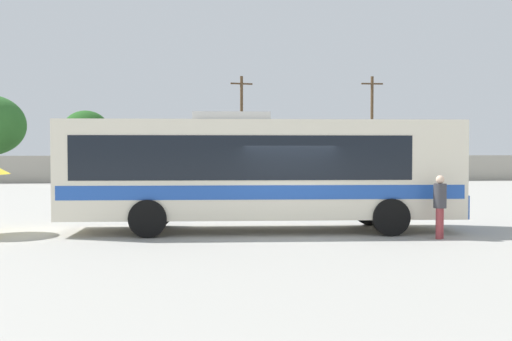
% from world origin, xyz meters
% --- Properties ---
extents(ground_plane, '(300.00, 300.00, 0.00)m').
position_xyz_m(ground_plane, '(0.00, 10.00, 0.00)').
color(ground_plane, '#A3A099').
extents(perimeter_wall, '(80.00, 0.30, 1.97)m').
position_xyz_m(perimeter_wall, '(0.00, 28.53, 0.98)').
color(perimeter_wall, '#9E998C').
rests_on(perimeter_wall, ground_plane).
extents(coach_bus_cream_blue, '(11.61, 3.24, 3.47)m').
position_xyz_m(coach_bus_cream_blue, '(-0.78, 0.82, 1.85)').
color(coach_bus_cream_blue, silver).
rests_on(coach_bus_cream_blue, ground_plane).
extents(attendant_by_bus_door, '(0.49, 0.49, 1.70)m').
position_xyz_m(attendant_by_bus_door, '(3.93, -1.31, 0.96)').
color(attendant_by_bus_door, '#99383D').
rests_on(attendant_by_bus_door, ground_plane).
extents(parked_car_leftmost_white, '(4.45, 2.26, 1.48)m').
position_xyz_m(parked_car_leftmost_white, '(-9.12, 24.01, 0.79)').
color(parked_car_leftmost_white, silver).
rests_on(parked_car_leftmost_white, ground_plane).
extents(parked_car_second_red, '(4.44, 2.30, 1.50)m').
position_xyz_m(parked_car_second_red, '(-2.81, 24.70, 0.79)').
color(parked_car_second_red, red).
rests_on(parked_car_second_red, ground_plane).
extents(parked_car_third_white, '(4.54, 2.02, 1.45)m').
position_xyz_m(parked_car_third_white, '(3.11, 23.91, 0.77)').
color(parked_car_third_white, silver).
rests_on(parked_car_third_white, ground_plane).
extents(parked_car_rightmost_black, '(4.40, 2.11, 1.51)m').
position_xyz_m(parked_car_rightmost_black, '(9.05, 24.04, 0.80)').
color(parked_car_rightmost_black, black).
rests_on(parked_car_rightmost_black, ground_plane).
extents(utility_pole_near, '(1.79, 0.49, 8.23)m').
position_xyz_m(utility_pole_near, '(1.51, 31.52, 4.30)').
color(utility_pole_near, '#4C3823').
rests_on(utility_pole_near, ground_plane).
extents(utility_pole_far, '(1.80, 0.24, 8.39)m').
position_xyz_m(utility_pole_far, '(12.25, 31.79, 4.38)').
color(utility_pole_far, '#4C3823').
rests_on(utility_pole_far, ground_plane).
extents(roadside_tree_midleft, '(3.71, 3.71, 5.58)m').
position_xyz_m(roadside_tree_midleft, '(-10.96, 33.91, 3.98)').
color(roadside_tree_midleft, brown).
rests_on(roadside_tree_midleft, ground_plane).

